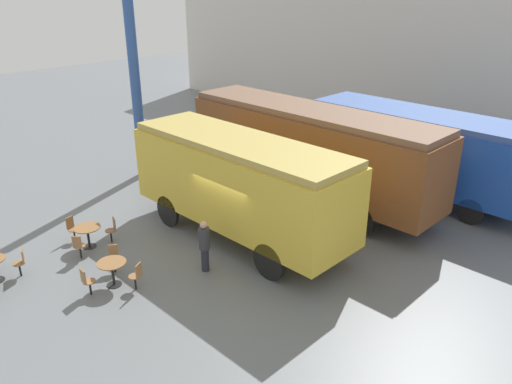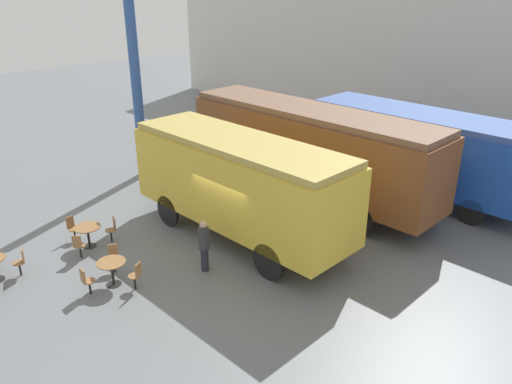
{
  "view_description": "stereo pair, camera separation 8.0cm",
  "coord_description": "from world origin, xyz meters",
  "views": [
    {
      "loc": [
        10.77,
        -10.12,
        8.28
      ],
      "look_at": [
        -0.2,
        1.0,
        1.6
      ],
      "focal_mm": 35.0,
      "sensor_mm": 36.0,
      "label": 1
    },
    {
      "loc": [
        10.82,
        -10.06,
        8.28
      ],
      "look_at": [
        -0.2,
        1.0,
        1.6
      ],
      "focal_mm": 35.0,
      "sensor_mm": 36.0,
      "label": 2
    }
  ],
  "objects": [
    {
      "name": "passenger_coach_vintage",
      "position": [
        -0.41,
        0.45,
        2.12
      ],
      "size": [
        8.32,
        2.6,
        3.55
      ],
      "color": "gold",
      "rests_on": "ground_plane"
    },
    {
      "name": "backdrop_wall",
      "position": [
        0.0,
        15.39,
        4.5
      ],
      "size": [
        44.0,
        0.15,
        9.0
      ],
      "color": "silver",
      "rests_on": "ground_plane"
    },
    {
      "name": "cafe_chair_4",
      "position": [
        -0.96,
        -5.01,
        0.51
      ],
      "size": [
        0.36,
        0.36,
        0.87
      ],
      "rotation": [
        0.0,
        0.0,
        7.8
      ],
      "color": "black",
      "rests_on": "ground_plane"
    },
    {
      "name": "ground_plane",
      "position": [
        0.0,
        0.0,
        0.0
      ],
      "size": [
        80.0,
        80.0,
        0.0
      ],
      "primitive_type": "plane",
      "color": "slate"
    },
    {
      "name": "support_pillar",
      "position": [
        -8.0,
        1.53,
        4.0
      ],
      "size": [
        0.44,
        0.44,
        8.0
      ],
      "color": "#2D519E",
      "rests_on": "ground_plane"
    },
    {
      "name": "cafe_table_near",
      "position": [
        -3.53,
        -3.6,
        0.58
      ],
      "size": [
        0.87,
        0.87,
        0.74
      ],
      "color": "black",
      "rests_on": "ground_plane"
    },
    {
      "name": "visitor_person",
      "position": [
        0.38,
        -1.81,
        0.91
      ],
      "size": [
        0.34,
        0.34,
        1.68
      ],
      "color": "#262633",
      "rests_on": "ground_plane"
    },
    {
      "name": "cafe_chair_5",
      "position": [
        -0.21,
        -3.86,
        0.51
      ],
      "size": [
        0.4,
        0.39,
        0.87
      ],
      "rotation": [
        0.0,
        0.0,
        9.89
      ],
      "color": "black",
      "rests_on": "ground_plane"
    },
    {
      "name": "cafe_chair_3",
      "position": [
        -1.58,
        -3.78,
        0.51
      ],
      "size": [
        0.4,
        0.4,
        0.87
      ],
      "rotation": [
        0.0,
        0.0,
        5.71
      ],
      "color": "black",
      "rests_on": "ground_plane"
    },
    {
      "name": "cafe_chair_1",
      "position": [
        -4.32,
        -3.76,
        0.51
      ],
      "size": [
        0.38,
        0.36,
        0.87
      ],
      "rotation": [
        0.0,
        0.0,
        6.48
      ],
      "color": "black",
      "rests_on": "ground_plane"
    },
    {
      "name": "cafe_table_mid",
      "position": [
        -0.92,
        -4.22,
        0.6
      ],
      "size": [
        0.84,
        0.84,
        0.77
      ],
      "color": "black",
      "rests_on": "ground_plane"
    },
    {
      "name": "passenger_coach_wooden",
      "position": [
        -0.87,
        4.66,
        2.24
      ],
      "size": [
        10.91,
        2.5,
        3.76
      ],
      "color": "brown",
      "rests_on": "ground_plane"
    },
    {
      "name": "streamlined_locomotive",
      "position": [
        2.79,
        8.32,
        2.0
      ],
      "size": [
        11.47,
        2.71,
        3.43
      ],
      "color": "blue",
      "rests_on": "ground_plane"
    },
    {
      "name": "cafe_chair_0",
      "position": [
        -3.27,
        -2.83,
        0.51
      ],
      "size": [
        0.37,
        0.39,
        0.87
      ],
      "rotation": [
        0.0,
        0.0,
        4.39
      ],
      "color": "black",
      "rests_on": "ground_plane"
    },
    {
      "name": "cafe_chair_2",
      "position": [
        -3.0,
        -4.2,
        0.51
      ],
      "size": [
        0.4,
        0.4,
        0.87
      ],
      "rotation": [
        0.0,
        0.0,
        8.58
      ],
      "color": "black",
      "rests_on": "ground_plane"
    },
    {
      "name": "cafe_chair_9",
      "position": [
        -3.33,
        -5.88,
        0.51
      ],
      "size": [
        0.38,
        0.39,
        0.87
      ],
      "rotation": [
        0.0,
        0.0,
        10.61
      ],
      "color": "black",
      "rests_on": "ground_plane"
    }
  ]
}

